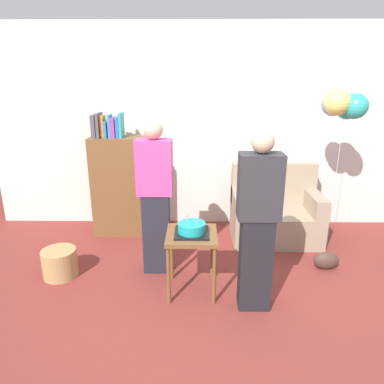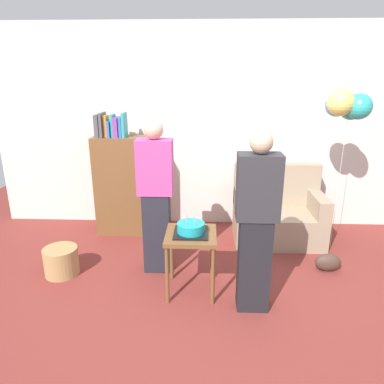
{
  "view_description": "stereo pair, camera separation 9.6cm",
  "coord_description": "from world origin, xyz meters",
  "px_view_note": "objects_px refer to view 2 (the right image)",
  "views": [
    {
      "loc": [
        -0.19,
        -2.8,
        2.04
      ],
      "look_at": [
        -0.23,
        0.5,
        0.95
      ],
      "focal_mm": 33.12,
      "sensor_mm": 36.0,
      "label": 1
    },
    {
      "loc": [
        -0.1,
        -2.8,
        2.04
      ],
      "look_at": [
        -0.23,
        0.5,
        0.95
      ],
      "focal_mm": 33.12,
      "sensor_mm": 36.0,
      "label": 2
    }
  ],
  "objects_px": {
    "bookshelf": "(126,183)",
    "couch": "(277,215)",
    "balloon_bunch": "(347,105)",
    "handbag": "(328,262)",
    "side_table": "(191,243)",
    "wicker_basket": "(61,261)",
    "birthday_cake": "(191,229)",
    "person_blowing_candles": "(156,198)",
    "person_holding_cake": "(256,224)"
  },
  "relations": [
    {
      "from": "couch",
      "to": "handbag",
      "type": "relative_size",
      "value": 3.93
    },
    {
      "from": "handbag",
      "to": "balloon_bunch",
      "type": "bearing_deg",
      "value": 70.72
    },
    {
      "from": "birthday_cake",
      "to": "bookshelf",
      "type": "bearing_deg",
      "value": 123.47
    },
    {
      "from": "couch",
      "to": "bookshelf",
      "type": "xyz_separation_m",
      "value": [
        -1.98,
        0.17,
        0.35
      ]
    },
    {
      "from": "bookshelf",
      "to": "person_holding_cake",
      "type": "xyz_separation_m",
      "value": [
        1.49,
        -1.63,
        0.15
      ]
    },
    {
      "from": "person_blowing_candles",
      "to": "person_holding_cake",
      "type": "relative_size",
      "value": 1.0
    },
    {
      "from": "birthday_cake",
      "to": "handbag",
      "type": "bearing_deg",
      "value": 16.4
    },
    {
      "from": "bookshelf",
      "to": "person_blowing_candles",
      "type": "relative_size",
      "value": 0.98
    },
    {
      "from": "birthday_cake",
      "to": "person_blowing_candles",
      "type": "relative_size",
      "value": 0.2
    },
    {
      "from": "side_table",
      "to": "wicker_basket",
      "type": "xyz_separation_m",
      "value": [
        -1.4,
        0.25,
        -0.37
      ]
    },
    {
      "from": "person_blowing_candles",
      "to": "side_table",
      "type": "bearing_deg",
      "value": -63.42
    },
    {
      "from": "person_blowing_candles",
      "to": "handbag",
      "type": "bearing_deg",
      "value": -15.89
    },
    {
      "from": "couch",
      "to": "balloon_bunch",
      "type": "distance_m",
      "value": 1.54
    },
    {
      "from": "wicker_basket",
      "to": "handbag",
      "type": "relative_size",
      "value": 1.29
    },
    {
      "from": "couch",
      "to": "person_holding_cake",
      "type": "relative_size",
      "value": 0.67
    },
    {
      "from": "person_holding_cake",
      "to": "couch",
      "type": "bearing_deg",
      "value": -78.38
    },
    {
      "from": "bookshelf",
      "to": "birthday_cake",
      "type": "distance_m",
      "value": 1.67
    },
    {
      "from": "birthday_cake",
      "to": "handbag",
      "type": "height_order",
      "value": "birthday_cake"
    },
    {
      "from": "bookshelf",
      "to": "side_table",
      "type": "height_order",
      "value": "bookshelf"
    },
    {
      "from": "side_table",
      "to": "person_holding_cake",
      "type": "height_order",
      "value": "person_holding_cake"
    },
    {
      "from": "side_table",
      "to": "wicker_basket",
      "type": "distance_m",
      "value": 1.47
    },
    {
      "from": "person_blowing_candles",
      "to": "handbag",
      "type": "xyz_separation_m",
      "value": [
        1.86,
        0.03,
        -0.73
      ]
    },
    {
      "from": "bookshelf",
      "to": "balloon_bunch",
      "type": "distance_m",
      "value": 2.82
    },
    {
      "from": "bookshelf",
      "to": "wicker_basket",
      "type": "bearing_deg",
      "value": -113.02
    },
    {
      "from": "wicker_basket",
      "to": "person_holding_cake",
      "type": "bearing_deg",
      "value": -13.98
    },
    {
      "from": "birthday_cake",
      "to": "balloon_bunch",
      "type": "relative_size",
      "value": 0.17
    },
    {
      "from": "balloon_bunch",
      "to": "couch",
      "type": "bearing_deg",
      "value": 158.96
    },
    {
      "from": "person_holding_cake",
      "to": "balloon_bunch",
      "type": "bearing_deg",
      "value": -101.78
    },
    {
      "from": "person_blowing_candles",
      "to": "handbag",
      "type": "height_order",
      "value": "person_blowing_candles"
    },
    {
      "from": "couch",
      "to": "birthday_cake",
      "type": "height_order",
      "value": "couch"
    },
    {
      "from": "couch",
      "to": "person_blowing_candles",
      "type": "distance_m",
      "value": 1.73
    },
    {
      "from": "couch",
      "to": "birthday_cake",
      "type": "xyz_separation_m",
      "value": [
        -1.06,
        -1.22,
        0.33
      ]
    },
    {
      "from": "person_holding_cake",
      "to": "balloon_bunch",
      "type": "relative_size",
      "value": 0.85
    },
    {
      "from": "person_holding_cake",
      "to": "balloon_bunch",
      "type": "distance_m",
      "value": 1.87
    },
    {
      "from": "person_holding_cake",
      "to": "handbag",
      "type": "bearing_deg",
      "value": -113.3
    },
    {
      "from": "person_blowing_candles",
      "to": "balloon_bunch",
      "type": "relative_size",
      "value": 0.85
    },
    {
      "from": "side_table",
      "to": "birthday_cake",
      "type": "height_order",
      "value": "birthday_cake"
    },
    {
      "from": "handbag",
      "to": "balloon_bunch",
      "type": "distance_m",
      "value": 1.73
    },
    {
      "from": "handbag",
      "to": "bookshelf",
      "type": "bearing_deg",
      "value": 158.27
    },
    {
      "from": "couch",
      "to": "side_table",
      "type": "xyz_separation_m",
      "value": [
        -1.06,
        -1.22,
        0.18
      ]
    },
    {
      "from": "bookshelf",
      "to": "couch",
      "type": "bearing_deg",
      "value": -4.92
    },
    {
      "from": "couch",
      "to": "birthday_cake",
      "type": "bearing_deg",
      "value": -131.0
    },
    {
      "from": "bookshelf",
      "to": "side_table",
      "type": "bearing_deg",
      "value": -56.53
    },
    {
      "from": "couch",
      "to": "bookshelf",
      "type": "relative_size",
      "value": 0.69
    },
    {
      "from": "person_blowing_candles",
      "to": "birthday_cake",
      "type": "bearing_deg",
      "value": -63.42
    },
    {
      "from": "bookshelf",
      "to": "balloon_bunch",
      "type": "xyz_separation_m",
      "value": [
        2.59,
        -0.41,
        1.04
      ]
    },
    {
      "from": "birthday_cake",
      "to": "person_holding_cake",
      "type": "height_order",
      "value": "person_holding_cake"
    },
    {
      "from": "side_table",
      "to": "couch",
      "type": "bearing_deg",
      "value": 49.0
    },
    {
      "from": "birthday_cake",
      "to": "person_blowing_candles",
      "type": "xyz_separation_m",
      "value": [
        -0.38,
        0.4,
        0.16
      ]
    },
    {
      "from": "bookshelf",
      "to": "handbag",
      "type": "distance_m",
      "value": 2.65
    }
  ]
}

